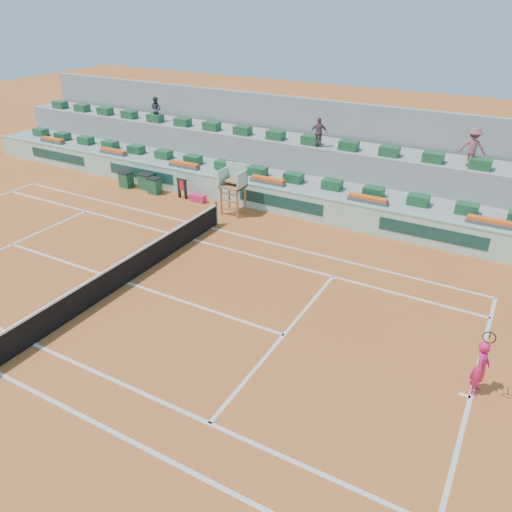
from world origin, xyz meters
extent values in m
plane|color=#AC5221|center=(0.00, 0.00, 0.00)|extent=(90.00, 90.00, 0.00)
cube|color=#959593|center=(0.00, 10.70, 0.60)|extent=(36.00, 4.00, 1.20)
cube|color=#959593|center=(0.00, 12.30, 1.30)|extent=(36.00, 2.40, 2.60)
cube|color=#959593|center=(0.00, 13.90, 2.20)|extent=(36.00, 0.40, 4.40)
cube|color=#E61E61|center=(-2.39, 7.83, 0.18)|extent=(0.83, 0.37, 0.37)
imported|color=#454450|center=(-8.02, 11.86, 3.31)|extent=(0.71, 0.57, 1.42)
imported|color=#6C4854|center=(2.51, 11.46, 3.31)|extent=(0.90, 0.59, 1.43)
imported|color=#964B58|center=(9.53, 11.89, 3.45)|extent=(1.15, 0.73, 1.70)
cube|color=silver|center=(11.88, 0.00, 0.01)|extent=(0.12, 10.97, 0.01)
cube|color=silver|center=(0.00, 5.49, 0.01)|extent=(23.77, 0.12, 0.01)
cube|color=silver|center=(0.00, -4.12, 0.01)|extent=(23.77, 0.12, 0.01)
cube|color=silver|center=(0.00, 4.12, 0.01)|extent=(23.77, 0.12, 0.01)
cube|color=silver|center=(-6.40, 0.00, 0.01)|extent=(0.12, 8.23, 0.01)
cube|color=silver|center=(6.40, 0.00, 0.01)|extent=(0.12, 8.23, 0.01)
cube|color=silver|center=(0.00, 0.00, 0.01)|extent=(12.80, 0.12, 0.01)
cube|color=silver|center=(11.73, 0.00, 0.01)|extent=(0.30, 0.12, 0.01)
cube|color=black|center=(0.00, 0.00, 0.46)|extent=(0.03, 11.87, 0.92)
cube|color=white|center=(0.00, 0.00, 0.95)|extent=(0.06, 11.87, 0.07)
cylinder|color=#1E4635|center=(0.00, 5.94, 0.55)|extent=(0.10, 0.10, 1.10)
cube|color=#A7D3BB|center=(0.00, 8.50, 0.60)|extent=(36.00, 0.30, 1.20)
cube|color=#7EA991|center=(0.00, 8.50, 1.23)|extent=(36.00, 0.34, 0.06)
cube|color=#153A33|center=(-13.00, 8.34, 0.65)|extent=(4.40, 0.02, 0.56)
cube|color=#153A33|center=(-6.50, 8.34, 0.65)|extent=(4.40, 0.02, 0.56)
cube|color=#153A33|center=(2.00, 8.34, 0.65)|extent=(4.40, 0.02, 0.56)
cube|color=#153A33|center=(9.00, 8.34, 0.65)|extent=(4.40, 0.02, 0.56)
cube|color=olive|center=(-0.45, 7.05, 0.68)|extent=(0.08, 0.08, 1.35)
cube|color=olive|center=(0.45, 7.05, 0.68)|extent=(0.08, 0.08, 1.35)
cube|color=olive|center=(-0.45, 7.75, 0.68)|extent=(0.08, 0.08, 1.35)
cube|color=olive|center=(0.45, 7.75, 0.68)|extent=(0.08, 0.08, 1.35)
cube|color=olive|center=(0.00, 7.40, 1.39)|extent=(1.10, 0.90, 0.08)
cube|color=#A7D3BB|center=(0.00, 7.78, 1.90)|extent=(1.10, 0.08, 1.00)
cube|color=#A7D3BB|center=(-0.52, 7.40, 1.75)|extent=(0.06, 0.90, 0.80)
cube|color=#A7D3BB|center=(0.52, 7.40, 1.75)|extent=(0.06, 0.90, 0.80)
cube|color=olive|center=(0.00, 7.50, 1.63)|extent=(0.80, 0.60, 0.08)
cube|color=olive|center=(0.00, 7.05, 0.35)|extent=(0.90, 0.08, 0.06)
cube|color=olive|center=(0.00, 7.05, 0.75)|extent=(0.90, 0.08, 0.06)
cube|color=olive|center=(0.00, 7.05, 1.10)|extent=(0.90, 0.08, 0.06)
cube|color=#1B522B|center=(-16.00, 9.80, 1.42)|extent=(0.90, 0.60, 0.44)
cube|color=#1B522B|center=(-14.00, 9.80, 1.42)|extent=(0.90, 0.60, 0.44)
cube|color=#1B522B|center=(-12.00, 9.80, 1.42)|extent=(0.90, 0.60, 0.44)
cube|color=#1B522B|center=(-10.00, 9.80, 1.42)|extent=(0.90, 0.60, 0.44)
cube|color=#1B522B|center=(-8.00, 9.80, 1.42)|extent=(0.90, 0.60, 0.44)
cube|color=#1B522B|center=(-6.00, 9.80, 1.42)|extent=(0.90, 0.60, 0.44)
cube|color=#1B522B|center=(-4.00, 9.80, 1.42)|extent=(0.90, 0.60, 0.44)
cube|color=#1B522B|center=(-2.00, 9.80, 1.42)|extent=(0.90, 0.60, 0.44)
cube|color=#1B522B|center=(0.00, 9.80, 1.42)|extent=(0.90, 0.60, 0.44)
cube|color=#1B522B|center=(2.00, 9.80, 1.42)|extent=(0.90, 0.60, 0.44)
cube|color=#1B522B|center=(4.00, 9.80, 1.42)|extent=(0.90, 0.60, 0.44)
cube|color=#1B522B|center=(6.00, 9.80, 1.42)|extent=(0.90, 0.60, 0.44)
cube|color=#1B522B|center=(8.00, 9.80, 1.42)|extent=(0.90, 0.60, 0.44)
cube|color=#1B522B|center=(10.00, 9.80, 1.42)|extent=(0.90, 0.60, 0.44)
cube|color=#1B522B|center=(-16.00, 11.70, 2.82)|extent=(0.90, 0.60, 0.44)
cube|color=#1B522B|center=(-14.00, 11.70, 2.82)|extent=(0.90, 0.60, 0.44)
cube|color=#1B522B|center=(-12.00, 11.70, 2.82)|extent=(0.90, 0.60, 0.44)
cube|color=#1B522B|center=(-10.00, 11.70, 2.82)|extent=(0.90, 0.60, 0.44)
cube|color=#1B522B|center=(-8.00, 11.70, 2.82)|extent=(0.90, 0.60, 0.44)
cube|color=#1B522B|center=(-6.00, 11.70, 2.82)|extent=(0.90, 0.60, 0.44)
cube|color=#1B522B|center=(-4.00, 11.70, 2.82)|extent=(0.90, 0.60, 0.44)
cube|color=#1B522B|center=(-2.00, 11.70, 2.82)|extent=(0.90, 0.60, 0.44)
cube|color=#1B522B|center=(0.00, 11.70, 2.82)|extent=(0.90, 0.60, 0.44)
cube|color=#1B522B|center=(2.00, 11.70, 2.82)|extent=(0.90, 0.60, 0.44)
cube|color=#1B522B|center=(4.00, 11.70, 2.82)|extent=(0.90, 0.60, 0.44)
cube|color=#1B522B|center=(6.00, 11.70, 2.82)|extent=(0.90, 0.60, 0.44)
cube|color=#1B522B|center=(8.00, 11.70, 2.82)|extent=(0.90, 0.60, 0.44)
cube|color=#1B522B|center=(10.00, 11.70, 2.82)|extent=(0.90, 0.60, 0.44)
cube|color=#535353|center=(-14.00, 9.00, 1.28)|extent=(1.80, 0.36, 0.16)
cube|color=#F95514|center=(-14.00, 9.00, 1.42)|extent=(1.70, 0.32, 0.12)
cube|color=#535353|center=(-9.00, 9.00, 1.28)|extent=(1.80, 0.36, 0.16)
cube|color=#F95514|center=(-9.00, 9.00, 1.42)|extent=(1.70, 0.32, 0.12)
cube|color=#535353|center=(-4.00, 9.00, 1.28)|extent=(1.80, 0.36, 0.16)
cube|color=#F95514|center=(-4.00, 9.00, 1.42)|extent=(1.70, 0.32, 0.12)
cube|color=#535353|center=(1.00, 9.00, 1.28)|extent=(1.80, 0.36, 0.16)
cube|color=#F95514|center=(1.00, 9.00, 1.42)|extent=(1.70, 0.32, 0.12)
cube|color=#535353|center=(6.00, 9.00, 1.28)|extent=(1.80, 0.36, 0.16)
cube|color=#F95514|center=(6.00, 9.00, 1.42)|extent=(1.70, 0.32, 0.12)
cube|color=#535353|center=(11.00, 9.00, 1.28)|extent=(1.80, 0.36, 0.16)
cube|color=#F95514|center=(11.00, 9.00, 1.42)|extent=(1.70, 0.32, 0.12)
cube|color=#184A31|center=(-5.02, 7.68, 0.40)|extent=(0.60, 0.51, 0.80)
cube|color=black|center=(-5.02, 7.68, 0.82)|extent=(0.63, 0.54, 0.04)
cube|color=#184A31|center=(-5.84, 8.03, 0.40)|extent=(0.76, 0.65, 0.80)
cube|color=black|center=(-5.84, 8.03, 0.82)|extent=(0.81, 0.70, 0.04)
cube|color=#184A31|center=(-7.00, 7.70, 0.40)|extent=(0.62, 0.54, 0.80)
cube|color=black|center=(-7.00, 7.70, 0.82)|extent=(0.66, 0.57, 0.04)
cube|color=black|center=(-3.54, 7.84, 0.50)|extent=(0.11, 0.11, 1.00)
cube|color=black|center=(-3.14, 7.84, 0.50)|extent=(0.11, 0.11, 1.00)
cube|color=black|center=(-3.34, 7.84, 1.00)|extent=(0.67, 0.09, 0.06)
cube|color=red|center=(-3.34, 7.82, 0.70)|extent=(0.49, 0.04, 0.56)
imported|color=#E61E61|center=(11.94, 0.31, 0.81)|extent=(0.44, 0.63, 1.62)
cylinder|color=black|center=(11.94, 0.01, 2.05)|extent=(0.03, 0.35, 0.09)
torus|color=black|center=(11.94, -0.21, 2.12)|extent=(0.31, 0.08, 0.31)
camera|label=1|loc=(11.78, -11.32, 9.45)|focal=35.00mm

